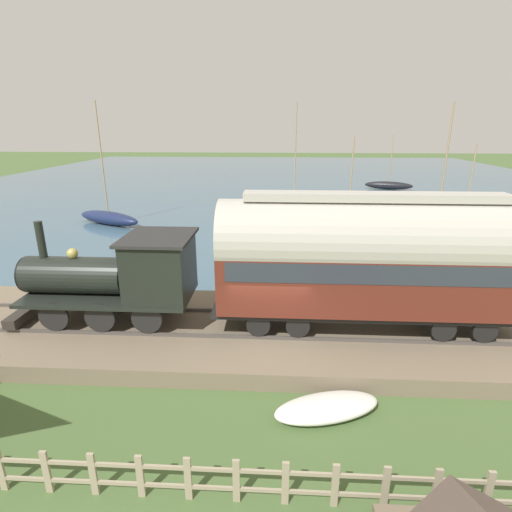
% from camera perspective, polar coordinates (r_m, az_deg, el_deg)
% --- Properties ---
extents(ground_plane, '(200.00, 200.00, 0.00)m').
position_cam_1_polar(ground_plane, '(13.65, 1.76, -13.15)').
color(ground_plane, '#476033').
extents(harbor_water, '(80.00, 80.00, 0.01)m').
position_cam_1_polar(harbor_water, '(55.94, 2.97, 10.87)').
color(harbor_water, '#426075').
rests_on(harbor_water, ground).
extents(rail_embankment, '(5.78, 56.00, 0.67)m').
position_cam_1_polar(rail_embankment, '(14.06, 1.84, -10.84)').
color(rail_embankment, '#756651').
rests_on(rail_embankment, ground).
extents(steam_locomotive, '(2.48, 6.20, 3.44)m').
position_cam_1_polar(steam_locomotive, '(14.15, -18.39, -2.37)').
color(steam_locomotive, black).
rests_on(steam_locomotive, rail_embankment).
extents(passenger_coach, '(2.53, 10.03, 4.47)m').
position_cam_1_polar(passenger_coach, '(13.26, 15.87, -0.14)').
color(passenger_coach, black).
rests_on(passenger_coach, rail_embankment).
extents(sailboat_green, '(3.38, 4.15, 6.33)m').
position_cam_1_polar(sailboat_green, '(30.45, 13.07, 5.45)').
color(sailboat_green, '#236B42').
rests_on(sailboat_green, harbor_water).
extents(sailboat_teal, '(4.28, 5.25, 5.84)m').
position_cam_1_polar(sailboat_teal, '(33.26, 27.69, 5.02)').
color(sailboat_teal, '#1E707A').
rests_on(sailboat_teal, harbor_water).
extents(sailboat_yellow, '(3.88, 5.20, 8.87)m').
position_cam_1_polar(sailboat_yellow, '(35.01, 5.42, 7.39)').
color(sailboat_yellow, gold).
rests_on(sailboat_yellow, harbor_water).
extents(sailboat_black, '(2.52, 5.44, 6.16)m').
position_cam_1_polar(sailboat_black, '(49.45, 18.42, 9.59)').
color(sailboat_black, black).
rests_on(sailboat_black, harbor_water).
extents(sailboat_white, '(2.54, 4.06, 8.28)m').
position_cam_1_polar(sailboat_white, '(25.79, 24.15, 2.24)').
color(sailboat_white, white).
rests_on(sailboat_white, harbor_water).
extents(sailboat_navy, '(3.78, 5.86, 8.70)m').
position_cam_1_polar(sailboat_navy, '(31.92, -20.31, 5.20)').
color(sailboat_navy, '#192347').
rests_on(sailboat_navy, harbor_water).
extents(rowboat_far_out, '(1.29, 2.44, 0.45)m').
position_cam_1_polar(rowboat_far_out, '(23.24, 10.04, 0.72)').
color(rowboat_far_out, silver).
rests_on(rowboat_far_out, harbor_water).
extents(rowboat_mid_harbor, '(2.16, 2.23, 0.34)m').
position_cam_1_polar(rowboat_mid_harbor, '(22.61, -29.63, -2.10)').
color(rowboat_mid_harbor, silver).
rests_on(rowboat_mid_harbor, harbor_water).
extents(beached_dinghy, '(1.88, 3.00, 0.44)m').
position_cam_1_polar(beached_dinghy, '(11.07, 10.10, -20.54)').
color(beached_dinghy, silver).
rests_on(beached_dinghy, ground).
extents(picket_fence, '(0.06, 20.14, 1.02)m').
position_cam_1_polar(picket_fence, '(8.88, 0.68, -29.52)').
color(picket_fence, gray).
rests_on(picket_fence, ground).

